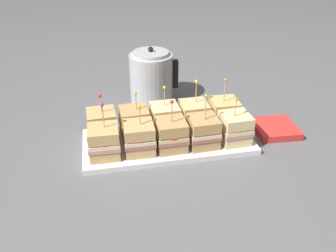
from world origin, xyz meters
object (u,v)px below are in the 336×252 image
at_px(sandwich_front_far_right, 235,128).
at_px(kettle_steel, 151,77).
at_px(sandwich_front_center, 171,135).
at_px(sandwich_back_left, 134,122).
at_px(napkin_stack, 275,128).
at_px(sandwich_front_left, 139,138).
at_px(sandwich_back_far_left, 102,125).
at_px(sandwich_back_center, 164,119).
at_px(serving_platter, 168,142).
at_px(sandwich_back_far_right, 224,113).
at_px(sandwich_front_far_left, 104,142).
at_px(sandwich_back_right, 194,116).
at_px(sandwich_front_right, 203,132).

distance_m(sandwich_front_far_right, kettle_steel, 0.44).
xyz_separation_m(sandwich_front_center, sandwich_back_left, (-0.10, 0.10, -0.00)).
height_order(sandwich_back_left, napkin_stack, sandwich_back_left).
xyz_separation_m(sandwich_front_left, sandwich_back_far_left, (-0.11, 0.10, 0.00)).
relative_size(sandwich_back_center, napkin_stack, 1.10).
bearing_deg(sandwich_back_left, sandwich_front_center, -44.63).
bearing_deg(sandwich_front_center, kettle_steel, 89.73).
bearing_deg(napkin_stack, sandwich_back_left, 174.72).
height_order(serving_platter, sandwich_back_far_right, sandwich_back_far_right).
xyz_separation_m(sandwich_front_far_left, kettle_steel, (0.20, 0.38, 0.03)).
relative_size(serving_platter, sandwich_back_center, 3.32).
xyz_separation_m(sandwich_back_far_left, sandwich_back_right, (0.30, 0.00, 0.00)).
distance_m(sandwich_back_right, napkin_stack, 0.29).
relative_size(sandwich_back_left, sandwich_back_far_right, 0.88).
distance_m(serving_platter, sandwich_front_center, 0.08).
bearing_deg(sandwich_back_left, sandwich_front_far_left, -135.99).
bearing_deg(sandwich_back_far_left, sandwich_back_far_right, -0.09).
bearing_deg(sandwich_back_far_left, serving_platter, -14.52).
distance_m(sandwich_front_far_left, sandwich_back_left, 0.14).
distance_m(sandwich_back_far_right, napkin_stack, 0.19).
distance_m(sandwich_front_left, sandwich_front_right, 0.20).
distance_m(sandwich_front_right, sandwich_back_far_right, 0.15).
bearing_deg(sandwich_back_right, sandwich_front_far_right, -44.45).
height_order(sandwich_back_left, sandwich_back_right, sandwich_back_right).
height_order(sandwich_front_far_left, sandwich_back_left, sandwich_front_far_left).
distance_m(sandwich_back_right, kettle_steel, 0.30).
height_order(sandwich_front_far_right, sandwich_back_left, same).
bearing_deg(sandwich_front_right, sandwich_back_far_left, 161.25).
relative_size(serving_platter, sandwich_back_far_left, 3.46).
bearing_deg(sandwich_back_center, napkin_stack, -7.28).
bearing_deg(sandwich_back_left, sandwich_back_right, 1.09).
xyz_separation_m(sandwich_front_center, sandwich_back_center, (-0.00, 0.10, -0.00)).
height_order(sandwich_front_center, sandwich_back_left, sandwich_front_center).
bearing_deg(napkin_stack, kettle_steel, 138.91).
relative_size(sandwich_front_far_right, sandwich_back_far_right, 0.88).
distance_m(sandwich_back_far_left, sandwich_back_left, 0.10).
bearing_deg(sandwich_back_left, serving_platter, -26.00).
bearing_deg(napkin_stack, sandwich_back_center, 172.72).
relative_size(sandwich_front_left, sandwich_back_center, 0.95).
bearing_deg(sandwich_back_right, sandwich_front_far_left, -161.29).
bearing_deg(sandwich_front_left, sandwich_back_right, 27.29).
xyz_separation_m(serving_platter, sandwich_front_far_right, (0.20, -0.05, 0.06)).
bearing_deg(sandwich_front_far_right, serving_platter, 166.20).
bearing_deg(sandwich_front_right, serving_platter, 153.28).
bearing_deg(sandwich_front_right, sandwich_front_center, 179.46).
bearing_deg(napkin_stack, sandwich_front_right, -168.62).
bearing_deg(sandwich_back_center, sandwich_back_right, -0.25).
distance_m(sandwich_back_far_left, sandwich_back_far_right, 0.41).
bearing_deg(sandwich_back_left, sandwich_front_right, -26.36).
bearing_deg(sandwich_back_right, sandwich_back_left, -178.91).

